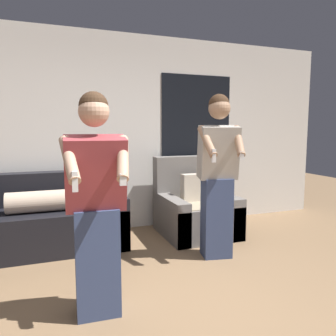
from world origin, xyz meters
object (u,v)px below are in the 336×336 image
(armchair, at_px, (195,210))
(person_right, at_px, (218,175))
(couch, at_px, (51,221))
(person_left, at_px, (96,206))

(armchair, height_order, person_right, person_right)
(couch, distance_m, person_right, 2.04)
(armchair, distance_m, person_left, 2.23)
(person_right, bearing_deg, armchair, 81.78)
(person_left, bearing_deg, person_right, 26.87)
(person_left, xyz_separation_m, person_right, (1.40, 0.71, 0.07))
(person_left, bearing_deg, couch, 100.70)
(couch, relative_size, person_right, 0.96)
(armchair, bearing_deg, couch, 176.98)
(person_left, relative_size, person_right, 0.94)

